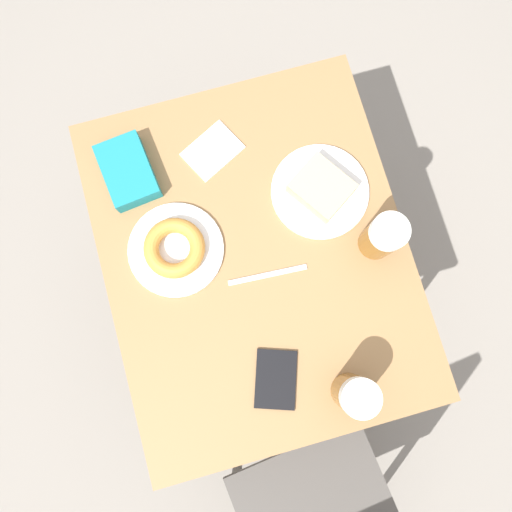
# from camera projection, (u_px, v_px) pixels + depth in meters

# --- Properties ---
(ground_plane) EXTENTS (8.00, 8.00, 0.00)m
(ground_plane) POSITION_uv_depth(u_px,v_px,m) (256.00, 289.00, 1.88)
(ground_plane) COLOR gray
(table) EXTENTS (0.69, 0.84, 0.76)m
(table) POSITION_uv_depth(u_px,v_px,m) (256.00, 263.00, 1.21)
(table) COLOR #997044
(table) RESTS_ON ground_plane
(plate_with_cake) EXTENTS (0.23, 0.23, 0.05)m
(plate_with_cake) POSITION_uv_depth(u_px,v_px,m) (321.00, 190.00, 1.13)
(plate_with_cake) COLOR white
(plate_with_cake) RESTS_ON table
(plate_with_donut) EXTENTS (0.22, 0.22, 0.04)m
(plate_with_donut) POSITION_uv_depth(u_px,v_px,m) (175.00, 249.00, 1.11)
(plate_with_donut) COLOR white
(plate_with_donut) RESTS_ON table
(beer_mug_left) EXTENTS (0.08, 0.08, 0.14)m
(beer_mug_left) POSITION_uv_depth(u_px,v_px,m) (355.00, 395.00, 1.01)
(beer_mug_left) COLOR #8C5619
(beer_mug_left) RESTS_ON table
(beer_mug_center) EXTENTS (0.08, 0.08, 0.14)m
(beer_mug_center) POSITION_uv_depth(u_px,v_px,m) (383.00, 237.00, 1.06)
(beer_mug_center) COLOR #8C5619
(beer_mug_center) RESTS_ON table
(napkin_folded) EXTENTS (0.15, 0.14, 0.00)m
(napkin_folded) POSITION_uv_depth(u_px,v_px,m) (213.00, 151.00, 1.17)
(napkin_folded) COLOR white
(napkin_folded) RESTS_ON table
(fork) EXTENTS (0.18, 0.02, 0.00)m
(fork) POSITION_uv_depth(u_px,v_px,m) (268.00, 275.00, 1.12)
(fork) COLOR silver
(fork) RESTS_ON table
(passport_near_edge) EXTENTS (0.12, 0.15, 0.01)m
(passport_near_edge) POSITION_uv_depth(u_px,v_px,m) (276.00, 379.00, 1.08)
(passport_near_edge) COLOR black
(passport_near_edge) RESTS_ON table
(blue_pouch) EXTENTS (0.12, 0.17, 0.05)m
(blue_pouch) POSITION_uv_depth(u_px,v_px,m) (128.00, 172.00, 1.14)
(blue_pouch) COLOR teal
(blue_pouch) RESTS_ON table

